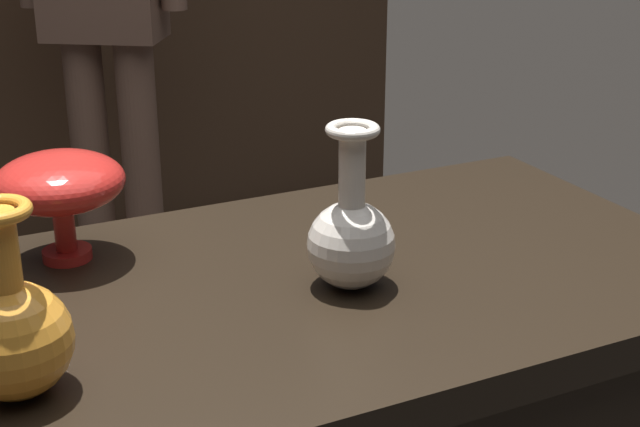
{
  "coord_description": "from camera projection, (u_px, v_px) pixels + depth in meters",
  "views": [
    {
      "loc": [
        -0.46,
        -1.04,
        1.34
      ],
      "look_at": [
        0.03,
        -0.02,
        0.9
      ],
      "focal_mm": 52.49,
      "sensor_mm": 36.0,
      "label": 1
    }
  ],
  "objects": [
    {
      "name": "back_display_shelf",
      "position": [
        27.0,
        113.0,
        3.2
      ],
      "size": [
        2.6,
        0.4,
        0.99
      ],
      "color": "#422D1E",
      "rests_on": "ground_plane"
    },
    {
      "name": "vase_tall_behind",
      "position": [
        12.0,
        332.0,
        0.97
      ],
      "size": [
        0.13,
        0.13,
        0.22
      ],
      "color": "orange",
      "rests_on": "display_plinth"
    },
    {
      "name": "vase_centerpiece",
      "position": [
        351.0,
        236.0,
        1.21
      ],
      "size": [
        0.12,
        0.12,
        0.22
      ],
      "color": "silver",
      "rests_on": "display_plinth"
    },
    {
      "name": "vase_left_accent",
      "position": [
        60.0,
        185.0,
        1.28
      ],
      "size": [
        0.18,
        0.18,
        0.16
      ],
      "color": "red",
      "rests_on": "display_plinth"
    }
  ]
}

